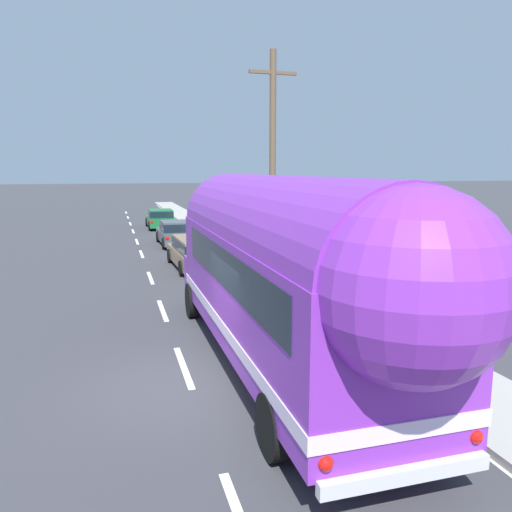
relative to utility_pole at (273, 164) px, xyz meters
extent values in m
plane|color=#38383D|center=(-4.50, -8.65, -4.42)|extent=(300.00, 300.00, 0.00)
cube|color=silver|center=(-4.50, -7.65, -4.42)|extent=(0.14, 2.40, 0.01)
cube|color=silver|center=(-4.50, -3.07, -4.42)|extent=(0.14, 2.40, 0.01)
cube|color=silver|center=(-4.50, 1.74, -4.42)|extent=(0.14, 2.40, 0.01)
cube|color=silver|center=(-4.50, 7.60, -4.42)|extent=(0.14, 2.40, 0.01)
cube|color=silver|center=(-4.50, 12.17, -4.42)|extent=(0.14, 2.40, 0.01)
cube|color=silver|center=(-4.50, 17.44, -4.42)|extent=(0.14, 2.40, 0.01)
cube|color=silver|center=(-4.50, 22.47, -4.42)|extent=(0.14, 2.40, 0.01)
cube|color=silver|center=(-4.50, 28.01, -4.42)|extent=(0.14, 2.40, 0.01)
cube|color=silver|center=(-4.50, 33.30, -4.42)|extent=(0.14, 2.40, 0.01)
cube|color=silver|center=(-0.61, 3.35, -4.42)|extent=(0.12, 80.00, 0.01)
cube|color=#9E9B93|center=(0.47, 1.35, -4.35)|extent=(2.16, 90.00, 0.15)
cylinder|color=brown|center=(0.00, 0.00, -0.17)|extent=(0.24, 0.24, 8.50)
cube|color=brown|center=(0.00, 0.00, 3.28)|extent=(1.80, 0.12, 0.12)
cube|color=purple|center=(-2.55, -8.33, -2.67)|extent=(2.54, 9.49, 2.30)
cylinder|color=purple|center=(-2.55, -8.33, -1.52)|extent=(2.49, 9.39, 2.45)
sphere|color=purple|center=(-2.53, -13.02, -1.52)|extent=(2.40, 2.40, 2.40)
cube|color=purple|center=(-2.58, -2.94, -3.35)|extent=(2.27, 1.31, 0.95)
cube|color=silver|center=(-2.55, -8.33, -3.32)|extent=(2.58, 9.53, 0.24)
cube|color=black|center=(-2.55, -8.63, -2.07)|extent=(2.57, 7.69, 0.76)
cube|color=black|center=(-2.53, -13.03, -2.02)|extent=(2.00, 0.09, 0.84)
cube|color=silver|center=(-2.53, -13.04, -3.27)|extent=(0.80, 0.06, 0.90)
cube|color=silver|center=(-2.53, -13.13, -3.87)|extent=(2.34, 0.15, 0.20)
sphere|color=red|center=(-3.58, -13.05, -3.57)|extent=(0.20, 0.20, 0.20)
sphere|color=red|center=(-1.48, -13.04, -3.57)|extent=(0.20, 0.20, 0.20)
cube|color=black|center=(-2.57, -3.54, -2.02)|extent=(2.14, 0.11, 0.96)
cube|color=silver|center=(-2.58, -2.25, -3.47)|extent=(0.90, 0.10, 0.56)
cylinder|color=black|center=(-3.74, -4.00, -3.92)|extent=(0.26, 1.00, 1.00)
cylinder|color=black|center=(-1.40, -3.99, -3.92)|extent=(0.26, 1.00, 1.00)
cylinder|color=black|center=(-3.71, -11.47, -3.92)|extent=(0.26, 1.00, 1.00)
cylinder|color=black|center=(-1.37, -11.46, -3.92)|extent=(0.26, 1.00, 1.00)
cube|color=olive|center=(-2.45, 3.30, -3.90)|extent=(1.97, 4.58, 0.60)
cube|color=olive|center=(-2.43, 2.82, -3.33)|extent=(1.72, 3.33, 0.55)
cube|color=black|center=(-2.43, 2.82, -3.36)|extent=(1.78, 3.37, 0.43)
cube|color=red|center=(-3.15, 1.00, -3.72)|extent=(0.20, 0.05, 0.14)
cube|color=red|center=(-1.59, 1.06, -3.72)|extent=(0.20, 0.05, 0.14)
cylinder|color=black|center=(-3.37, 4.82, -4.10)|extent=(0.22, 0.65, 0.64)
cylinder|color=black|center=(-1.65, 4.89, -4.10)|extent=(0.22, 0.65, 0.64)
cylinder|color=black|center=(-3.25, 1.71, -4.10)|extent=(0.22, 0.65, 0.64)
cylinder|color=black|center=(-1.53, 1.77, -4.10)|extent=(0.22, 0.65, 0.64)
cube|color=#474C51|center=(-2.41, 10.23, -3.90)|extent=(1.88, 4.33, 0.60)
cube|color=#474C51|center=(-2.40, 10.11, -3.33)|extent=(1.64, 1.97, 0.55)
cube|color=black|center=(-2.40, 10.11, -3.36)|extent=(1.70, 2.02, 0.43)
cube|color=red|center=(-3.15, 8.06, -3.72)|extent=(0.20, 0.04, 0.14)
cube|color=red|center=(-1.59, 8.09, -3.72)|extent=(0.20, 0.04, 0.14)
cylinder|color=black|center=(-3.29, 11.66, -4.10)|extent=(0.21, 0.64, 0.64)
cylinder|color=black|center=(-1.57, 11.70, -4.10)|extent=(0.21, 0.64, 0.64)
cylinder|color=black|center=(-3.24, 8.77, -4.10)|extent=(0.21, 0.64, 0.64)
cylinder|color=black|center=(-1.52, 8.80, -4.10)|extent=(0.21, 0.64, 0.64)
cube|color=#196633|center=(-2.46, 18.89, -3.90)|extent=(1.84, 4.28, 0.60)
cube|color=#196633|center=(-2.46, 18.76, -3.33)|extent=(1.64, 1.93, 0.55)
cube|color=black|center=(-2.46, 18.76, -3.36)|extent=(1.70, 1.97, 0.43)
cube|color=red|center=(-3.25, 16.74, -3.72)|extent=(0.20, 0.04, 0.14)
cube|color=red|center=(-1.66, 16.74, -3.72)|extent=(0.20, 0.04, 0.14)
cylinder|color=black|center=(-3.34, 20.32, -4.10)|extent=(0.20, 0.64, 0.64)
cylinder|color=black|center=(-1.59, 20.33, -4.10)|extent=(0.20, 0.64, 0.64)
cylinder|color=black|center=(-3.33, 17.45, -4.10)|extent=(0.20, 0.64, 0.64)
cylinder|color=black|center=(-1.58, 17.45, -4.10)|extent=(0.20, 0.64, 0.64)
camera|label=1|loc=(-5.84, -17.93, -0.18)|focal=34.89mm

